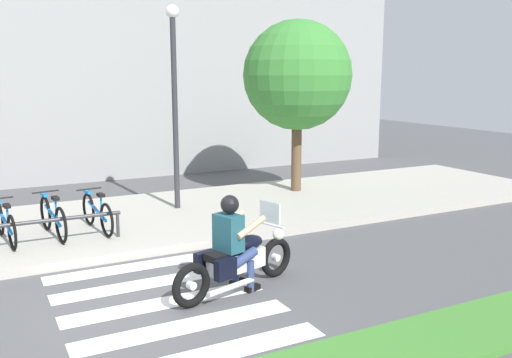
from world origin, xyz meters
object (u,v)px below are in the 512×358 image
object	(u,v)px
rider	(233,237)
bicycle_3	(5,224)
motorcycle	(237,261)
street_lamp	(174,91)
bicycle_5	(97,213)
bicycle_4	(53,217)
tree_near_rack	(297,76)

from	to	relation	value
rider	bicycle_3	distance (m)	4.51
motorcycle	street_lamp	size ratio (longest dim) A/B	0.48
bicycle_5	bicycle_4	bearing A→B (deg)	-179.97
bicycle_4	tree_near_rack	world-z (taller)	tree_near_rack
motorcycle	street_lamp	world-z (taller)	street_lamp
motorcycle	bicycle_3	bearing A→B (deg)	128.64
street_lamp	bicycle_3	bearing A→B (deg)	-163.18
street_lamp	tree_near_rack	distance (m)	3.36
motorcycle	bicycle_4	bearing A→B (deg)	119.93
bicycle_3	bicycle_4	world-z (taller)	bicycle_4
rider	bicycle_3	world-z (taller)	rider
bicycle_5	street_lamp	world-z (taller)	street_lamp
street_lamp	motorcycle	bearing A→B (deg)	-98.82
bicycle_3	motorcycle	bearing A→B (deg)	-51.36
bicycle_3	bicycle_5	bearing A→B (deg)	-0.03
motorcycle	street_lamp	xyz separation A→B (m)	(0.71, 4.61, 2.26)
bicycle_3	tree_near_rack	distance (m)	7.47
tree_near_rack	bicycle_4	bearing A→B (deg)	-166.38
bicycle_3	street_lamp	world-z (taller)	street_lamp
bicycle_4	street_lamp	xyz separation A→B (m)	(2.75, 1.07, 2.20)
bicycle_5	street_lamp	size ratio (longest dim) A/B	0.37
bicycle_4	rider	bearing A→B (deg)	-61.14
rider	tree_near_rack	xyz separation A→B (m)	(4.11, 5.02, 2.22)
motorcycle	bicycle_4	xyz separation A→B (m)	(-2.03, 3.53, 0.06)
bicycle_4	bicycle_5	xyz separation A→B (m)	(0.79, 0.00, -0.01)
street_lamp	bicycle_4	bearing A→B (deg)	-158.71
rider	bicycle_5	distance (m)	3.75
bicycle_3	bicycle_4	bearing A→B (deg)	-0.08
rider	bicycle_5	size ratio (longest dim) A/B	0.87
tree_near_rack	motorcycle	bearing A→B (deg)	-128.89
bicycle_4	tree_near_rack	size ratio (longest dim) A/B	0.38
motorcycle	tree_near_rack	world-z (taller)	tree_near_rack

